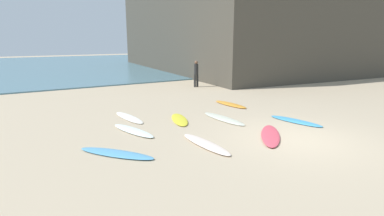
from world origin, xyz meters
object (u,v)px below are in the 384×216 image
at_px(beachgoer_mid, 196,72).
at_px(surfboard_3, 133,131).
at_px(surfboard_8, 116,153).
at_px(surfboard_5, 129,118).
at_px(beachgoer_near, 216,71).
at_px(surfboard_1, 230,104).
at_px(surfboard_7, 270,135).
at_px(surfboard_0, 295,121).
at_px(surfboard_6, 205,144).
at_px(beachgoer_far, 208,68).
at_px(surfboard_2, 179,119).
at_px(surfboard_4, 223,119).

bearing_deg(beachgoer_mid, surfboard_3, -135.37).
distance_m(surfboard_3, surfboard_8, 2.12).
bearing_deg(surfboard_5, beachgoer_near, -150.18).
distance_m(surfboard_1, surfboard_7, 4.92).
bearing_deg(surfboard_1, surfboard_5, -3.84).
xyz_separation_m(surfboard_1, beachgoer_near, (3.31, 5.71, 0.95)).
relative_size(surfboard_0, surfboard_6, 0.95).
bearing_deg(beachgoer_mid, surfboard_1, -107.64).
xyz_separation_m(beachgoer_near, beachgoer_mid, (-1.60, 0.03, -0.03)).
distance_m(surfboard_3, beachgoer_far, 12.70).
relative_size(surfboard_2, surfboard_3, 0.90).
distance_m(surfboard_6, surfboard_7, 2.29).
relative_size(surfboard_2, beachgoer_far, 1.08).
distance_m(surfboard_3, surfboard_4, 3.64).
height_order(surfboard_4, beachgoer_mid, beachgoer_mid).
bearing_deg(surfboard_4, surfboard_2, 152.83).
height_order(surfboard_4, surfboard_8, surfboard_8).
relative_size(surfboard_2, surfboard_8, 0.85).
bearing_deg(surfboard_6, surfboard_4, -137.80).
bearing_deg(surfboard_4, surfboard_5, 145.06).
bearing_deg(surfboard_0, surfboard_2, -42.47).
bearing_deg(surfboard_8, surfboard_4, -20.15).
bearing_deg(surfboard_6, beachgoer_near, -128.28).
distance_m(surfboard_1, beachgoer_near, 6.67).
bearing_deg(beachgoer_near, beachgoer_far, -2.17).
bearing_deg(surfboard_4, beachgoer_near, 54.83).
xyz_separation_m(surfboard_1, surfboard_8, (-6.71, -3.46, -0.01)).
bearing_deg(surfboard_7, surfboard_8, 31.25).
xyz_separation_m(surfboard_4, beachgoer_mid, (3.62, 7.70, 0.93)).
distance_m(surfboard_2, surfboard_3, 2.14).
relative_size(surfboard_5, surfboard_7, 0.94).
relative_size(surfboard_4, beachgoer_far, 1.33).
bearing_deg(beachgoer_far, surfboard_4, -50.50).
bearing_deg(surfboard_0, surfboard_4, -47.62).
bearing_deg(beachgoer_near, surfboard_2, 144.49).
height_order(surfboard_6, surfboard_8, surfboard_6).
distance_m(surfboard_8, beachgoer_far, 14.77).
xyz_separation_m(surfboard_4, surfboard_7, (-0.05, -2.56, 0.01)).
height_order(surfboard_4, surfboard_6, surfboard_6).
height_order(surfboard_2, surfboard_5, surfboard_2).
xyz_separation_m(surfboard_0, surfboard_1, (-0.20, 3.70, 0.01)).
bearing_deg(surfboard_7, beachgoer_mid, -65.91).
bearing_deg(surfboard_8, surfboard_5, 27.27).
xyz_separation_m(surfboard_1, surfboard_4, (-1.91, -1.96, -0.01)).
height_order(surfboard_6, beachgoer_mid, beachgoer_mid).
relative_size(surfboard_3, surfboard_6, 0.95).
xyz_separation_m(surfboard_1, surfboard_7, (-1.96, -4.51, 0.00)).
bearing_deg(beachgoer_mid, beachgoer_far, 34.60).
height_order(surfboard_3, beachgoer_mid, beachgoer_mid).
height_order(surfboard_7, beachgoer_far, beachgoer_far).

